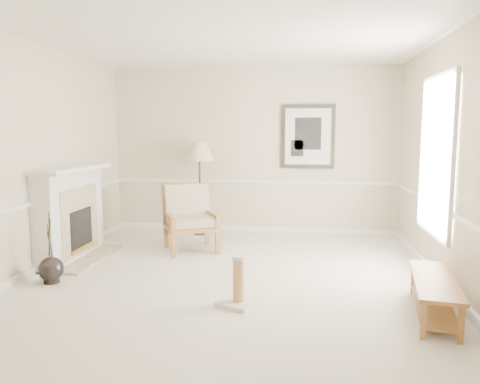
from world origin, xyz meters
name	(u,v)px	position (x,y,z in m)	size (l,w,h in m)	color
ground	(230,278)	(0.00, 0.00, 0.00)	(5.50, 5.50, 0.00)	silver
room	(242,125)	(0.14, 0.08, 1.87)	(5.04, 5.54, 2.92)	beige
fireplace	(71,214)	(-2.34, 0.60, 0.64)	(0.64, 1.64, 1.31)	white
floor_vase	(51,270)	(-2.08, -0.44, 0.16)	(0.29, 0.29, 0.86)	black
armchair	(189,215)	(-0.84, 1.37, 0.53)	(1.01, 1.03, 0.99)	olive
floor_lamp	(199,154)	(-0.89, 2.40, 1.40)	(0.55, 0.55, 1.61)	black
bench	(434,291)	(2.15, -0.89, 0.25)	(0.59, 1.35, 0.37)	olive
scratching_post	(239,290)	(0.22, -0.86, 0.16)	(0.48, 0.48, 0.52)	beige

